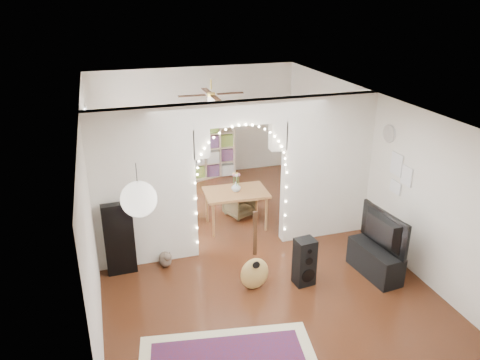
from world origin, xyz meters
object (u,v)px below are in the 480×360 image
object	(u,v)px
floor_speaker	(304,262)
dining_chair_left	(171,213)
acoustic_guitar	(255,261)
bookcase	(204,148)
dining_table	(236,195)
media_console	(375,261)
dining_chair_right	(240,205)

from	to	relation	value
floor_speaker	dining_chair_left	world-z (taller)	floor_speaker
acoustic_guitar	floor_speaker	distance (m)	0.81
bookcase	dining_table	world-z (taller)	bookcase
acoustic_guitar	dining_chair_left	world-z (taller)	acoustic_guitar
media_console	acoustic_guitar	bearing A→B (deg)	168.40
bookcase	dining_chair_left	size ratio (longest dim) A/B	3.23
dining_table	dining_chair_left	world-z (taller)	dining_table
acoustic_guitar	dining_table	world-z (taller)	acoustic_guitar
acoustic_guitar	dining_table	distance (m)	2.13
dining_table	dining_chair_right	world-z (taller)	dining_table
media_console	dining_chair_left	world-z (taller)	media_console
media_console	dining_chair_left	distance (m)	4.04
floor_speaker	bookcase	size ratio (longest dim) A/B	0.51
dining_chair_left	dining_chair_right	xyz separation A→B (m)	(1.41, -0.08, 0.02)
acoustic_guitar	dining_chair_left	xyz separation A→B (m)	(-0.88, 2.63, -0.28)
floor_speaker	dining_chair_left	bearing A→B (deg)	115.90
floor_speaker	media_console	bearing A→B (deg)	-10.63
dining_chair_right	bookcase	bearing A→B (deg)	71.36
floor_speaker	bookcase	world-z (taller)	bookcase
media_console	bookcase	size ratio (longest dim) A/B	0.65
acoustic_guitar	dining_chair_left	bearing A→B (deg)	108.43
bookcase	floor_speaker	bearing A→B (deg)	-99.14
bookcase	dining_chair_left	bearing A→B (deg)	-133.24
acoustic_guitar	bookcase	world-z (taller)	bookcase
dining_table	bookcase	bearing A→B (deg)	92.42
media_console	dining_table	world-z (taller)	dining_table
media_console	bookcase	world-z (taller)	bookcase
acoustic_guitar	media_console	distance (m)	2.05
bookcase	dining_chair_right	world-z (taller)	bookcase
media_console	bookcase	xyz separation A→B (m)	(-1.70, 5.03, 0.52)
bookcase	acoustic_guitar	bearing A→B (deg)	-108.52
dining_chair_right	floor_speaker	bearing A→B (deg)	-108.11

